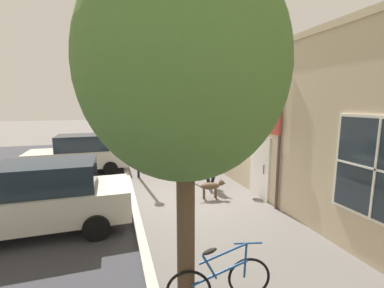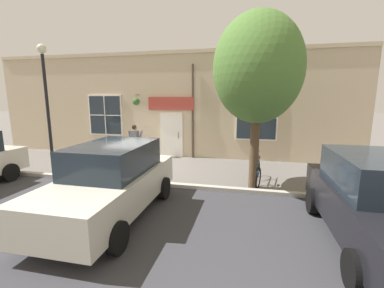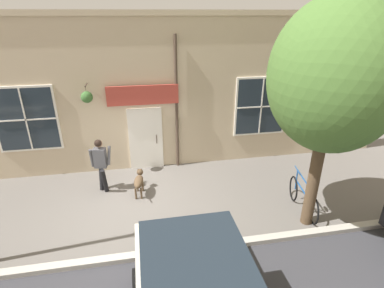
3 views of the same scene
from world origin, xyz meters
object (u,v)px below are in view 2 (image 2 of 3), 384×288
object	(u,v)px
dog_on_leash	(154,154)
street_lamp	(46,91)
leaning_bicycle	(258,172)
parked_car_mid_block	(112,181)
parked_car_far_end	(380,203)
street_tree_by_curb	(257,73)
pedestrian_walking	(135,139)

from	to	relation	value
dog_on_leash	street_lamp	size ratio (longest dim) A/B	0.23
leaning_bicycle	parked_car_mid_block	distance (m)	4.81
dog_on_leash	parked_car_far_end	xyz separation A→B (m)	(4.87, 6.43, 0.44)
street_tree_by_curb	dog_on_leash	bearing A→B (deg)	-115.74
street_tree_by_curb	parked_car_mid_block	size ratio (longest dim) A/B	1.23
parked_car_mid_block	parked_car_far_end	size ratio (longest dim) A/B	1.00
parked_car_mid_block	street_lamp	xyz separation A→B (m)	(-2.73, -4.04, 2.19)
dog_on_leash	parked_car_mid_block	world-z (taller)	parked_car_mid_block
dog_on_leash	street_tree_by_curb	bearing A→B (deg)	64.26
parked_car_far_end	street_lamp	xyz separation A→B (m)	(-2.77, -9.68, 2.19)
parked_car_far_end	pedestrian_walking	bearing A→B (deg)	-125.04
street_tree_by_curb	street_lamp	distance (m)	7.37
street_tree_by_curb	street_lamp	bearing A→B (deg)	-89.10
pedestrian_walking	street_tree_by_curb	distance (m)	6.22
leaning_bicycle	dog_on_leash	bearing A→B (deg)	-109.95
pedestrian_walking	street_lamp	xyz separation A→B (m)	(2.47, -2.21, 2.09)
pedestrian_walking	leaning_bicycle	world-z (taller)	pedestrian_walking
dog_on_leash	parked_car_far_end	world-z (taller)	parked_car_far_end
parked_car_far_end	dog_on_leash	bearing A→B (deg)	-127.12
dog_on_leash	leaning_bicycle	world-z (taller)	leaning_bicycle
dog_on_leash	street_tree_by_curb	distance (m)	5.53
pedestrian_walking	parked_car_far_end	size ratio (longest dim) A/B	0.38
dog_on_leash	parked_car_mid_block	size ratio (longest dim) A/B	0.25
leaning_bicycle	street_lamp	bearing A→B (deg)	-85.91
pedestrian_walking	leaning_bicycle	bearing A→B (deg)	70.09
parked_car_mid_block	parked_car_far_end	distance (m)	5.64
leaning_bicycle	street_tree_by_curb	bearing A→B (deg)	-22.99
pedestrian_walking	street_tree_by_curb	world-z (taller)	street_tree_by_curb
dog_on_leash	street_lamp	distance (m)	4.68
pedestrian_walking	dog_on_leash	bearing A→B (deg)	70.29
pedestrian_walking	dog_on_leash	world-z (taller)	pedestrian_walking
pedestrian_walking	street_tree_by_curb	xyz separation A→B (m)	(2.35, 5.14, 2.58)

